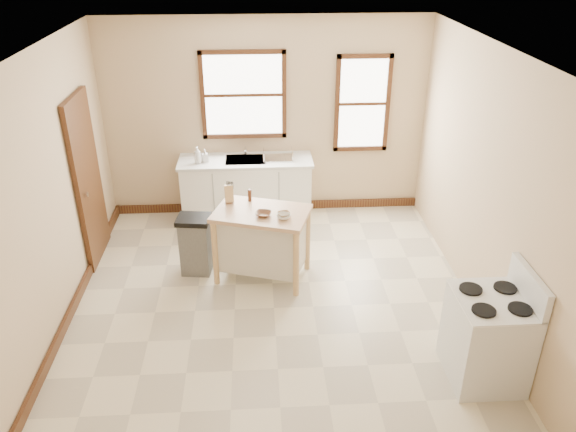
# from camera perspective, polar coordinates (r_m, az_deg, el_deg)

# --- Properties ---
(floor) EXTENTS (5.00, 5.00, 0.00)m
(floor) POSITION_cam_1_polar(r_m,az_deg,el_deg) (6.37, -1.44, -9.32)
(floor) COLOR #B7AB91
(floor) RESTS_ON ground
(ceiling) EXTENTS (5.00, 5.00, 0.00)m
(ceiling) POSITION_cam_1_polar(r_m,az_deg,el_deg) (5.20, -1.81, 16.24)
(ceiling) COLOR white
(ceiling) RESTS_ON ground
(wall_back) EXTENTS (4.50, 0.04, 2.80)m
(wall_back) POSITION_cam_1_polar(r_m,az_deg,el_deg) (7.98, -2.26, 9.81)
(wall_back) COLOR tan
(wall_back) RESTS_ON ground
(wall_left) EXTENTS (0.04, 5.00, 2.80)m
(wall_left) POSITION_cam_1_polar(r_m,az_deg,el_deg) (6.02, -23.55, 1.41)
(wall_left) COLOR tan
(wall_left) RESTS_ON ground
(wall_right) EXTENTS (0.04, 5.00, 2.80)m
(wall_right) POSITION_cam_1_polar(r_m,az_deg,el_deg) (6.13, 19.93, 2.57)
(wall_right) COLOR tan
(wall_right) RESTS_ON ground
(window_main) EXTENTS (1.17, 0.06, 1.22)m
(window_main) POSITION_cam_1_polar(r_m,az_deg,el_deg) (7.86, -4.54, 12.14)
(window_main) COLOR #36180E
(window_main) RESTS_ON wall_back
(window_side) EXTENTS (0.77, 0.06, 1.37)m
(window_side) POSITION_cam_1_polar(r_m,az_deg,el_deg) (8.04, 7.57, 11.23)
(window_side) COLOR #36180E
(window_side) RESTS_ON wall_back
(door_left) EXTENTS (0.06, 0.90, 2.10)m
(door_left) POSITION_cam_1_polar(r_m,az_deg,el_deg) (7.27, -19.68, 3.44)
(door_left) COLOR #36180E
(door_left) RESTS_ON ground
(baseboard_back) EXTENTS (4.50, 0.04, 0.12)m
(baseboard_back) POSITION_cam_1_polar(r_m,az_deg,el_deg) (8.45, -2.09, 1.06)
(baseboard_back) COLOR #36180E
(baseboard_back) RESTS_ON ground
(baseboard_left) EXTENTS (0.04, 5.00, 0.12)m
(baseboard_left) POSITION_cam_1_polar(r_m,az_deg,el_deg) (6.66, -21.16, -8.99)
(baseboard_left) COLOR #36180E
(baseboard_left) RESTS_ON ground
(sink_counter) EXTENTS (1.86, 0.62, 0.92)m
(sink_counter) POSITION_cam_1_polar(r_m,az_deg,el_deg) (8.03, -4.23, 2.70)
(sink_counter) COLOR white
(sink_counter) RESTS_ON ground
(faucet) EXTENTS (0.03, 0.03, 0.22)m
(faucet) POSITION_cam_1_polar(r_m,az_deg,el_deg) (7.98, -4.36, 6.96)
(faucet) COLOR silver
(faucet) RESTS_ON sink_counter
(soap_bottle_a) EXTENTS (0.12, 0.12, 0.24)m
(soap_bottle_a) POSITION_cam_1_polar(r_m,az_deg,el_deg) (7.76, -9.18, 6.14)
(soap_bottle_a) COLOR #B2B2B2
(soap_bottle_a) RESTS_ON sink_counter
(soap_bottle_b) EXTENTS (0.10, 0.10, 0.17)m
(soap_bottle_b) POSITION_cam_1_polar(r_m,az_deg,el_deg) (7.81, -8.42, 6.08)
(soap_bottle_b) COLOR #B2B2B2
(soap_bottle_b) RESTS_ON sink_counter
(dish_rack) EXTENTS (0.45, 0.36, 0.10)m
(dish_rack) POSITION_cam_1_polar(r_m,az_deg,el_deg) (7.85, -1.03, 6.21)
(dish_rack) COLOR silver
(dish_rack) RESTS_ON sink_counter
(kitchen_island) EXTENTS (1.23, 0.98, 0.88)m
(kitchen_island) POSITION_cam_1_polar(r_m,az_deg,el_deg) (6.68, -2.64, -2.90)
(kitchen_island) COLOR tan
(kitchen_island) RESTS_ON ground
(knife_block) EXTENTS (0.11, 0.11, 0.20)m
(knife_block) POSITION_cam_1_polar(r_m,az_deg,el_deg) (6.68, -6.01, 2.21)
(knife_block) COLOR tan
(knife_block) RESTS_ON kitchen_island
(pepper_grinder) EXTENTS (0.05, 0.05, 0.15)m
(pepper_grinder) POSITION_cam_1_polar(r_m,az_deg,el_deg) (6.70, -3.91, 2.11)
(pepper_grinder) COLOR #462312
(pepper_grinder) RESTS_ON kitchen_island
(bowl_a) EXTENTS (0.22, 0.22, 0.04)m
(bowl_a) POSITION_cam_1_polar(r_m,az_deg,el_deg) (6.36, -2.52, 0.20)
(bowl_a) COLOR brown
(bowl_a) RESTS_ON kitchen_island
(bowl_b) EXTENTS (0.17, 0.17, 0.04)m
(bowl_b) POSITION_cam_1_polar(r_m,az_deg,el_deg) (6.37, -0.43, 0.19)
(bowl_b) COLOR brown
(bowl_b) RESTS_ON kitchen_island
(bowl_c) EXTENTS (0.22, 0.22, 0.05)m
(bowl_c) POSITION_cam_1_polar(r_m,az_deg,el_deg) (6.30, -0.45, -0.07)
(bowl_c) COLOR white
(bowl_c) RESTS_ON kitchen_island
(trash_bin) EXTENTS (0.42, 0.37, 0.75)m
(trash_bin) POSITION_cam_1_polar(r_m,az_deg,el_deg) (6.89, -9.37, -2.90)
(trash_bin) COLOR slate
(trash_bin) RESTS_ON ground
(gas_stove) EXTENTS (0.70, 0.71, 1.14)m
(gas_stove) POSITION_cam_1_polar(r_m,az_deg,el_deg) (5.51, 19.76, -10.53)
(gas_stove) COLOR silver
(gas_stove) RESTS_ON ground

